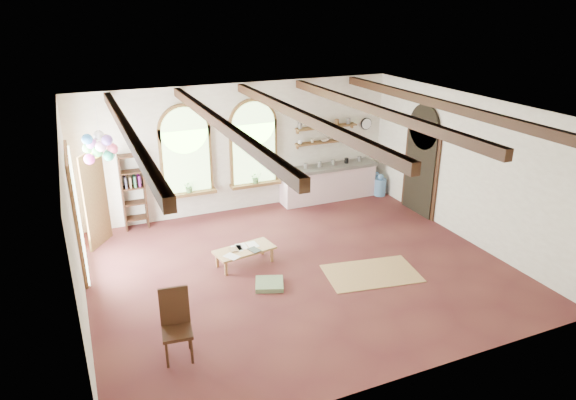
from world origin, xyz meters
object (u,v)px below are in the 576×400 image
balloon_cluster (100,147)px  side_chair (178,339)px  coffee_table (245,251)px  kitchen_counter (328,182)px

balloon_cluster → side_chair: bearing=-82.2°
coffee_table → balloon_cluster: (-2.39, 1.54, 2.03)m
kitchen_counter → side_chair: side_chair is taller
coffee_table → side_chair: (-1.86, -2.37, 0.01)m
coffee_table → side_chair: 3.01m
side_chair → balloon_cluster: balloon_cluster is taller
coffee_table → balloon_cluster: bearing=147.2°
balloon_cluster → kitchen_counter: bearing=10.6°
side_chair → balloon_cluster: 4.44m
kitchen_counter → coffee_table: size_ratio=2.08×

